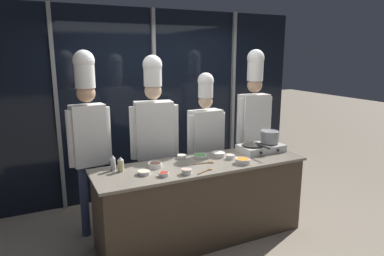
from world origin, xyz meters
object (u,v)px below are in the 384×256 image
at_px(chef_head, 88,126).
at_px(frying_pan, 253,143).
at_px(prep_bowl_rice, 218,154).
at_px(chef_line, 205,133).
at_px(stock_pot, 270,137).
at_px(prep_bowl_soy_glaze, 155,165).
at_px(prep_bowl_chicken, 230,156).
at_px(prep_bowl_scallions, 200,156).
at_px(serving_spoon_slotted, 208,162).
at_px(squeeze_bottle_oil, 121,164).
at_px(prep_bowl_garlic, 182,156).
at_px(prep_bowl_chili_flakes, 164,174).
at_px(portable_stove, 261,148).
at_px(prep_bowl_carrots, 243,161).
at_px(serving_spoon_solid, 208,170).
at_px(chef_pastry, 254,114).
at_px(prep_bowl_noodles, 144,172).
at_px(prep_bowl_shrimp, 186,171).
at_px(squeeze_bottle_clear, 113,163).
at_px(chef_sous, 154,128).

bearing_deg(chef_head, frying_pan, 156.19).
xyz_separation_m(prep_bowl_rice, chef_line, (0.09, 0.49, 0.14)).
bearing_deg(stock_pot, prep_bowl_soy_glaze, 179.64).
distance_m(prep_bowl_chicken, chef_line, 0.64).
bearing_deg(prep_bowl_scallions, serving_spoon_slotted, -90.87).
height_order(squeeze_bottle_oil, prep_bowl_garlic, squeeze_bottle_oil).
distance_m(prep_bowl_chili_flakes, prep_bowl_garlic, 0.60).
relative_size(prep_bowl_chicken, serving_spoon_slotted, 0.41).
xyz_separation_m(portable_stove, prep_bowl_carrots, (-0.46, -0.29, -0.01)).
distance_m(serving_spoon_solid, chef_pastry, 1.47).
bearing_deg(prep_bowl_noodles, chef_head, 120.16).
distance_m(prep_bowl_carrots, chef_line, 0.83).
relative_size(prep_bowl_chicken, prep_bowl_carrots, 0.60).
bearing_deg(portable_stove, squeeze_bottle_oil, 178.58).
relative_size(portable_stove, chef_pastry, 0.26).
bearing_deg(prep_bowl_chicken, prep_bowl_garlic, 152.65).
bearing_deg(prep_bowl_shrimp, prep_bowl_chicken, 19.55).
relative_size(prep_bowl_soy_glaze, prep_bowl_rice, 0.94).
relative_size(stock_pot, serving_spoon_slotted, 1.01).
distance_m(squeeze_bottle_clear, squeeze_bottle_oil, 0.09).
height_order(portable_stove, stock_pot, stock_pot).
xyz_separation_m(stock_pot, prep_bowl_noodles, (-1.68, -0.15, -0.15)).
bearing_deg(squeeze_bottle_oil, prep_bowl_scallions, 3.43).
height_order(frying_pan, prep_bowl_shrimp, frying_pan).
height_order(prep_bowl_carrots, chef_sous, chef_sous).
bearing_deg(portable_stove, stock_pot, 0.12).
bearing_deg(chef_line, portable_stove, 128.46).
bearing_deg(chef_sous, stock_pot, 166.61).
distance_m(prep_bowl_rice, chef_head, 1.52).
relative_size(frying_pan, serving_spoon_solid, 1.95).
relative_size(portable_stove, prep_bowl_shrimp, 5.08).
xyz_separation_m(chef_sous, chef_line, (0.71, 0.01, -0.14)).
xyz_separation_m(prep_bowl_carrots, serving_spoon_slotted, (-0.34, 0.17, -0.02)).
bearing_deg(chef_pastry, serving_spoon_slotted, 32.43).
distance_m(prep_bowl_chicken, chef_pastry, 1.00).
bearing_deg(chef_pastry, prep_bowl_garlic, 16.77).
bearing_deg(stock_pot, chef_pastry, 77.27).
distance_m(prep_bowl_scallions, chef_sous, 0.65).
xyz_separation_m(prep_bowl_garlic, chef_pastry, (1.24, 0.33, 0.35)).
bearing_deg(serving_spoon_slotted, prep_bowl_scallions, 89.13).
bearing_deg(serving_spoon_solid, chef_pastry, 35.63).
height_order(serving_spoon_solid, chef_pastry, chef_pastry).
bearing_deg(chef_head, chef_line, 172.37).
xyz_separation_m(portable_stove, squeeze_bottle_oil, (-1.74, 0.04, 0.03)).
xyz_separation_m(squeeze_bottle_clear, prep_bowl_noodles, (0.25, -0.25, -0.06)).
xyz_separation_m(squeeze_bottle_clear, prep_bowl_scallions, (1.01, -0.01, -0.06)).
distance_m(squeeze_bottle_oil, prep_bowl_soy_glaze, 0.37).
height_order(portable_stove, serving_spoon_solid, portable_stove).
height_order(squeeze_bottle_clear, prep_bowl_chili_flakes, squeeze_bottle_clear).
relative_size(serving_spoon_slotted, chef_pastry, 0.12).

